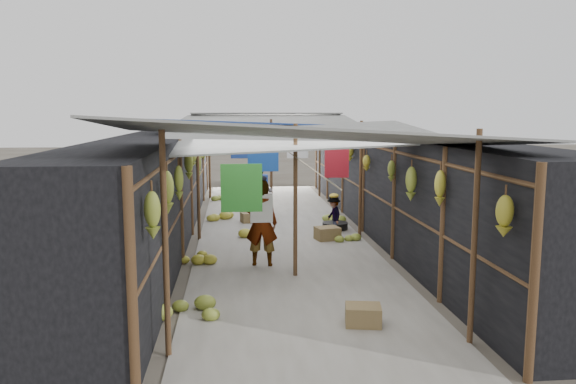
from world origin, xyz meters
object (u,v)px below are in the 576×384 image
object	(u,v)px
vendor_elderly	(261,223)
vendor_seated	(334,215)
crate_near	(363,316)
shopper_blue	(260,193)
black_basin	(335,226)

from	to	relation	value
vendor_elderly	vendor_seated	world-z (taller)	vendor_elderly
crate_near	shopper_blue	size ratio (longest dim) A/B	0.33
shopper_blue	vendor_seated	size ratio (longest dim) A/B	1.60
vendor_elderly	black_basin	bearing A→B (deg)	-113.21
crate_near	black_basin	world-z (taller)	crate_near
black_basin	vendor_elderly	distance (m)	3.62
vendor_elderly	vendor_seated	distance (m)	3.24
vendor_seated	shopper_blue	bearing A→B (deg)	-152.56
shopper_blue	vendor_seated	distance (m)	2.55
shopper_blue	crate_near	bearing A→B (deg)	-87.64
black_basin	vendor_elderly	size ratio (longest dim) A/B	0.38
vendor_elderly	crate_near	bearing A→B (deg)	120.55
shopper_blue	vendor_seated	xyz separation A→B (m)	(1.61, -1.96, -0.26)
black_basin	vendor_seated	distance (m)	0.49
crate_near	vendor_seated	world-z (taller)	vendor_seated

